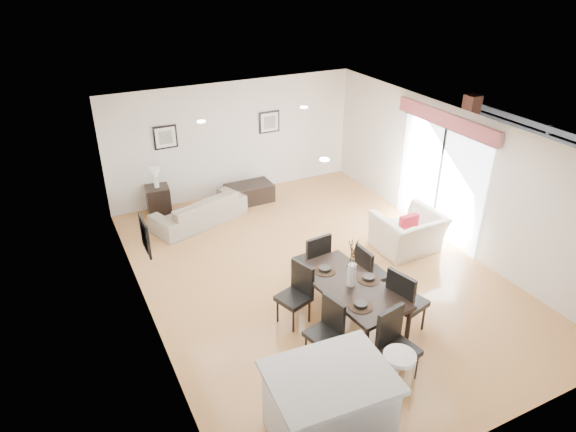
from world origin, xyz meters
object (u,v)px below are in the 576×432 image
dining_chair_enear (404,299)px  dining_chair_efar (368,271)px  dining_table (351,289)px  coffee_table (249,193)px  sofa (199,210)px  bar_stool (399,362)px  armchair (408,232)px  dining_chair_head (395,341)px  dining_chair_wfar (297,290)px  dining_chair_wnear (328,327)px  dining_chair_foot (314,258)px  side_table (159,201)px  kitchen_island (329,406)px

dining_chair_enear → dining_chair_efar: (0.01, 0.95, -0.06)m
dining_table → coffee_table: (0.34, 4.87, -0.48)m
sofa → bar_stool: 6.08m
sofa → dining_chair_enear: (1.69, -4.85, 0.32)m
armchair → dining_chair_head: dining_chair_head is taller
dining_table → dining_chair_wfar: (-0.66, 0.49, -0.13)m
coffee_table → bar_stool: bearing=-96.6°
dining_chair_efar → bar_stool: bearing=153.5°
dining_chair_wnear → coffee_table: (1.00, 5.32, -0.33)m
armchair → dining_chair_foot: size_ratio=1.13×
dining_chair_foot → side_table: 4.38m
sofa → kitchen_island: kitchen_island is taller
dining_table → bar_stool: (-0.36, -1.66, 0.08)m
armchair → dining_chair_head: (-2.28, -2.59, 0.19)m
side_table → bar_stool: size_ratio=0.74×
dining_chair_wnear → side_table: (-1.06, 5.60, -0.21)m
dining_chair_foot → coffee_table: (0.34, 3.73, -0.39)m
dining_chair_wnear → bar_stool: size_ratio=1.08×
dining_chair_wnear → dining_chair_enear: (1.31, -0.04, 0.09)m
dining_chair_foot → coffee_table: size_ratio=1.02×
coffee_table → bar_stool: size_ratio=1.18×
dining_chair_wfar → side_table: (-1.06, 4.67, -0.23)m
dining_chair_efar → sofa: bearing=22.5°
dining_table → coffee_table: size_ratio=1.84×
sofa → dining_chair_wnear: size_ratio=2.15×
dining_chair_efar → bar_stool: dining_chair_efar is taller
sofa → dining_chair_head: size_ratio=1.99×
dining_chair_head → bar_stool: 0.64m
coffee_table → kitchen_island: bearing=-105.0°
dining_chair_wfar → dining_chair_foot: size_ratio=0.94×
dining_chair_wfar → coffee_table: size_ratio=0.96×
dining_chair_wfar → dining_chair_enear: 1.63m
armchair → dining_chair_foot: dining_chair_foot is taller
dining_chair_efar → coffee_table: 4.44m
dining_chair_wnear → dining_chair_head: (0.64, -0.70, 0.04)m
dining_table → dining_chair_head: (-0.02, -1.15, -0.11)m
dining_chair_wnear → side_table: size_ratio=1.46×
dining_table → side_table: 5.45m
dining_chair_enear → coffee_table: dining_chair_enear is taller
dining_chair_head → dining_chair_efar: bearing=56.4°
dining_chair_enear → dining_chair_head: size_ratio=1.07×
coffee_table → dining_chair_efar: bearing=-86.5°
sofa → armchair: 4.42m
dining_chair_wfar → dining_chair_efar: dining_chair_wfar is taller
sofa → dining_chair_efar: 4.27m
bar_stool → dining_chair_enear: bearing=49.3°
dining_table → bar_stool: size_ratio=2.17×
dining_chair_head → dining_chair_foot: bearing=78.4°
kitchen_island → dining_chair_efar: bearing=50.5°
dining_chair_wnear → dining_chair_enear: size_ratio=0.86×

